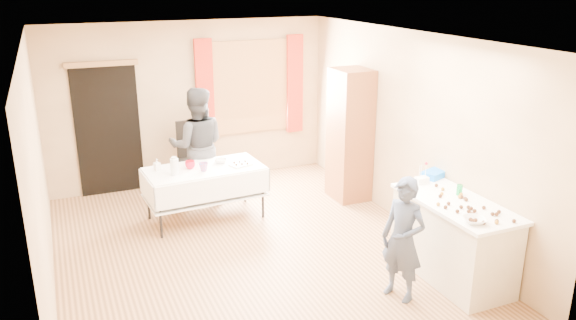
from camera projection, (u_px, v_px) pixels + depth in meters
name	position (u px, v px, depth m)	size (l,w,h in m)	color
floor	(250.00, 252.00, 6.96)	(4.50, 5.50, 0.02)	#9E7047
ceiling	(245.00, 37.00, 6.13)	(4.50, 5.50, 0.02)	white
wall_back	(191.00, 104.00, 8.96)	(4.50, 0.02, 2.60)	tan
wall_front	(371.00, 253.00, 4.14)	(4.50, 0.02, 2.60)	tan
wall_left	(37.00, 177.00, 5.70)	(0.02, 5.50, 2.60)	tan
wall_right	(410.00, 131.00, 7.39)	(0.02, 5.50, 2.60)	tan
window_frame	(250.00, 87.00, 9.23)	(1.32, 0.06, 1.52)	olive
window_pane	(250.00, 87.00, 9.22)	(1.20, 0.02, 1.40)	white
curtain_left	(205.00, 91.00, 8.90)	(0.28, 0.06, 1.65)	#B32717
curtain_right	(295.00, 84.00, 9.48)	(0.28, 0.06, 1.65)	#B32717
doorway	(108.00, 131.00, 8.54)	(0.95, 0.04, 2.00)	black
door_lintel	(101.00, 64.00, 8.19)	(1.05, 0.06, 0.08)	olive
cabinet	(350.00, 135.00, 8.35)	(0.50, 0.60, 1.97)	brown
counter	(452.00, 239.00, 6.25)	(0.71, 1.50, 0.91)	beige
party_table	(205.00, 189.00, 7.75)	(1.65, 0.92, 0.75)	black
chair	(196.00, 171.00, 8.79)	(0.47, 0.47, 1.11)	black
girl	(403.00, 239.00, 5.77)	(0.49, 0.57, 1.33)	#29334B
woman	(198.00, 146.00, 8.24)	(0.98, 0.84, 1.73)	black
soda_can	(459.00, 190.00, 6.26)	(0.07, 0.07, 0.12)	green
mixing_bowl	(474.00, 220.00, 5.57)	(0.29, 0.29, 0.05)	white
foam_block	(422.00, 180.00, 6.62)	(0.15, 0.10, 0.08)	white
blue_basket	(434.00, 174.00, 6.82)	(0.30, 0.20, 0.08)	#0F70F8
pitcher	(175.00, 167.00, 7.36)	(0.11, 0.11, 0.22)	silver
cup_red	(190.00, 165.00, 7.62)	(0.16, 0.16, 0.11)	red
cup_rainbow	(204.00, 167.00, 7.52)	(0.13, 0.13, 0.12)	red
small_bowl	(221.00, 161.00, 7.86)	(0.20, 0.20, 0.05)	white
pastry_tray	(241.00, 165.00, 7.76)	(0.28, 0.20, 0.02)	white
bottle	(157.00, 165.00, 7.53)	(0.09, 0.09, 0.16)	white
cake_balls	(468.00, 207.00, 5.89)	(0.49, 1.16, 0.04)	#3F2314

